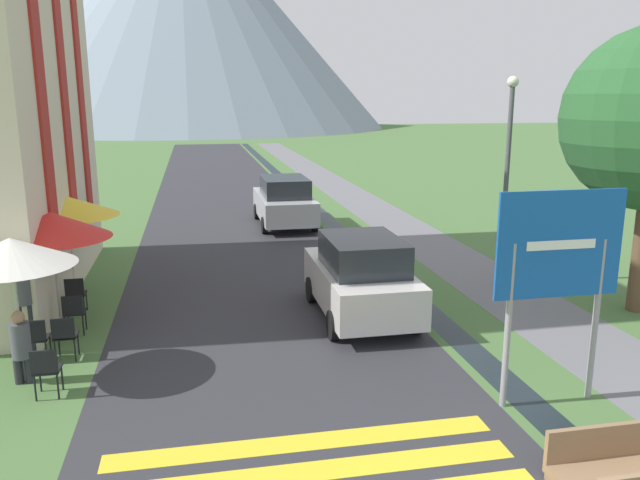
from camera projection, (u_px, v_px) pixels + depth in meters
ground_plane at (295, 218)px, 24.83m from camera, size 160.00×160.00×0.00m
road at (220, 185)px, 33.90m from camera, size 6.40×60.00×0.01m
footpath at (330, 182)px, 35.07m from camera, size 2.20×60.00×0.01m
drainage_channel at (288, 183)px, 34.61m from camera, size 0.60×60.00×0.00m
crosswalk_marking at (313, 471)px, 8.04m from camera, size 5.44×1.84×0.01m
mountain_distant at (184, 13)px, 92.31m from camera, size 59.24×59.24×33.52m
road_sign at (558, 263)px, 9.38m from camera, size 2.05×0.11×3.39m
footbridge at (631, 478)px, 7.54m from camera, size 1.70×1.10×0.65m
parked_car_near at (361, 277)px, 13.47m from camera, size 1.90×3.84×1.82m
parked_car_far at (284, 201)px, 23.18m from camera, size 1.98×4.43×1.82m
cafe_chair_near_right at (36, 337)px, 11.20m from camera, size 0.40×0.40×0.85m
cafe_chair_far_right at (76, 292)px, 13.73m from camera, size 0.40×0.40×0.85m
cafe_chair_nearest at (46, 368)px, 9.91m from camera, size 0.40×0.40×0.85m
cafe_chair_middle at (74, 310)px, 12.56m from camera, size 0.40×0.40×0.85m
cafe_chair_near_left at (65, 334)px, 11.32m from camera, size 0.40×0.40×0.85m
cafe_umbrella_front_white at (11, 252)px, 10.11m from camera, size 2.04×2.04×2.50m
cafe_umbrella_middle_red at (51, 225)px, 12.42m from camera, size 2.32×2.32×2.49m
cafe_umbrella_rear_yellow at (67, 206)px, 14.70m from camera, size 2.38×2.38×2.43m
person_seated_near at (21, 344)px, 10.38m from camera, size 0.32×0.32×1.28m
person_standing_terrace at (24, 299)px, 11.60m from camera, size 0.32×0.32×1.78m
person_seated_far at (44, 292)px, 13.19m from camera, size 0.32×0.32×1.24m
streetlamp at (507, 164)px, 15.39m from camera, size 0.28×0.28×5.20m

